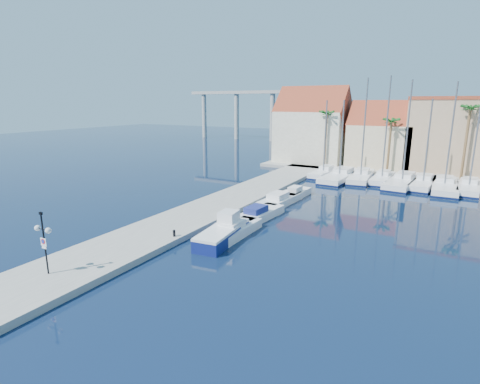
# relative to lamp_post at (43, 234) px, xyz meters

# --- Properties ---
(ground) EXTENTS (260.00, 260.00, 0.00)m
(ground) POSITION_rel_lamp_post_xyz_m (9.24, 6.04, -3.20)
(ground) COLOR black
(ground) RESTS_ON ground
(quay_west) EXTENTS (6.00, 77.00, 0.50)m
(quay_west) POSITION_rel_lamp_post_xyz_m (0.24, 19.54, -2.95)
(quay_west) COLOR gray
(quay_west) RESTS_ON ground
(shore_north) EXTENTS (54.00, 16.00, 0.50)m
(shore_north) POSITION_rel_lamp_post_xyz_m (19.24, 54.04, -2.95)
(shore_north) COLOR gray
(shore_north) RESTS_ON ground
(lamp_post) EXTENTS (1.40, 0.40, 4.12)m
(lamp_post) POSITION_rel_lamp_post_xyz_m (0.00, 0.00, 0.00)
(lamp_post) COLOR black
(lamp_post) RESTS_ON quay_west
(bollard) EXTENTS (0.22, 0.22, 0.54)m
(bollard) POSITION_rel_lamp_post_xyz_m (2.64, 9.32, -2.43)
(bollard) COLOR black
(bollard) RESTS_ON quay_west
(fishing_boat) EXTENTS (2.81, 6.60, 2.24)m
(fishing_boat) POSITION_rel_lamp_post_xyz_m (5.95, 11.55, -2.46)
(fishing_boat) COLOR navy
(fishing_boat) RESTS_ON ground
(motorboat_west_0) EXTENTS (1.96, 6.03, 1.40)m
(motorboat_west_0) POSITION_rel_lamp_post_xyz_m (6.20, 13.20, -2.70)
(motorboat_west_0) COLOR white
(motorboat_west_0) RESTS_ON ground
(motorboat_west_1) EXTENTS (2.66, 6.66, 1.40)m
(motorboat_west_1) POSITION_rel_lamp_post_xyz_m (5.85, 18.34, -2.70)
(motorboat_west_1) COLOR white
(motorboat_west_1) RESTS_ON ground
(motorboat_west_2) EXTENTS (2.77, 7.32, 1.40)m
(motorboat_west_2) POSITION_rel_lamp_post_xyz_m (5.46, 24.47, -2.70)
(motorboat_west_2) COLOR white
(motorboat_west_2) RESTS_ON ground
(motorboat_west_3) EXTENTS (1.98, 5.25, 1.40)m
(motorboat_west_3) POSITION_rel_lamp_post_xyz_m (5.93, 28.25, -2.70)
(motorboat_west_3) COLOR white
(motorboat_west_3) RESTS_ON ground
(sailboat_0) EXTENTS (2.81, 8.55, 11.43)m
(sailboat_0) POSITION_rel_lamp_post_xyz_m (4.98, 42.62, -2.61)
(sailboat_0) COLOR white
(sailboat_0) RESTS_ON ground
(sailboat_1) EXTENTS (3.77, 12.05, 11.44)m
(sailboat_1) POSITION_rel_lamp_post_xyz_m (7.83, 41.36, -2.65)
(sailboat_1) COLOR white
(sailboat_1) RESTS_ON ground
(sailboat_2) EXTENTS (3.46, 10.48, 14.40)m
(sailboat_2) POSITION_rel_lamp_post_xyz_m (10.55, 42.31, -2.60)
(sailboat_2) COLOR white
(sailboat_2) RESTS_ON ground
(sailboat_3) EXTENTS (2.36, 8.62, 14.61)m
(sailboat_3) POSITION_rel_lamp_post_xyz_m (13.51, 42.34, -2.55)
(sailboat_3) COLOR white
(sailboat_3) RESTS_ON ground
(sailboat_4) EXTENTS (4.08, 11.95, 13.98)m
(sailboat_4) POSITION_rel_lamp_post_xyz_m (16.30, 41.76, -2.63)
(sailboat_4) COLOR white
(sailboat_4) RESTS_ON ground
(sailboat_5) EXTENTS (3.36, 9.80, 11.57)m
(sailboat_5) POSITION_rel_lamp_post_xyz_m (18.85, 41.79, -2.63)
(sailboat_5) COLOR white
(sailboat_5) RESTS_ON ground
(sailboat_6) EXTENTS (3.33, 11.28, 13.61)m
(sailboat_6) POSITION_rel_lamp_post_xyz_m (21.32, 41.35, -2.62)
(sailboat_6) COLOR white
(sailboat_6) RESTS_ON ground
(sailboat_7) EXTENTS (3.12, 9.57, 13.99)m
(sailboat_7) POSITION_rel_lamp_post_xyz_m (24.11, 41.94, -2.59)
(sailboat_7) COLOR white
(sailboat_7) RESTS_ON ground
(building_0) EXTENTS (12.30, 9.00, 13.50)m
(building_0) POSITION_rel_lamp_post_xyz_m (-0.76, 53.04, 3.32)
(building_0) COLOR beige
(building_0) RESTS_ON shore_north
(building_1) EXTENTS (10.30, 8.00, 11.00)m
(building_1) POSITION_rel_lamp_post_xyz_m (11.24, 53.04, 2.09)
(building_1) COLOR #CBB48F
(building_1) RESTS_ON shore_north
(building_2) EXTENTS (14.20, 10.20, 11.50)m
(building_2) POSITION_rel_lamp_post_xyz_m (22.24, 54.04, 3.05)
(building_2) COLOR tan
(building_2) RESTS_ON shore_north
(palm_0) EXTENTS (2.60, 2.60, 10.15)m
(palm_0) POSITION_rel_lamp_post_xyz_m (3.24, 48.04, 5.88)
(palm_0) COLOR brown
(palm_0) RESTS_ON shore_north
(palm_1) EXTENTS (2.60, 2.60, 9.15)m
(palm_1) POSITION_rel_lamp_post_xyz_m (13.24, 48.04, 4.93)
(palm_1) COLOR brown
(palm_1) RESTS_ON shore_north
(palm_2) EXTENTS (2.60, 2.60, 11.15)m
(palm_2) POSITION_rel_lamp_post_xyz_m (23.24, 48.04, 6.81)
(palm_2) COLOR brown
(palm_2) RESTS_ON shore_north
(viaduct) EXTENTS (48.00, 2.20, 14.45)m
(viaduct) POSITION_rel_lamp_post_xyz_m (-29.84, 88.04, 7.04)
(viaduct) COLOR #9E9E99
(viaduct) RESTS_ON ground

